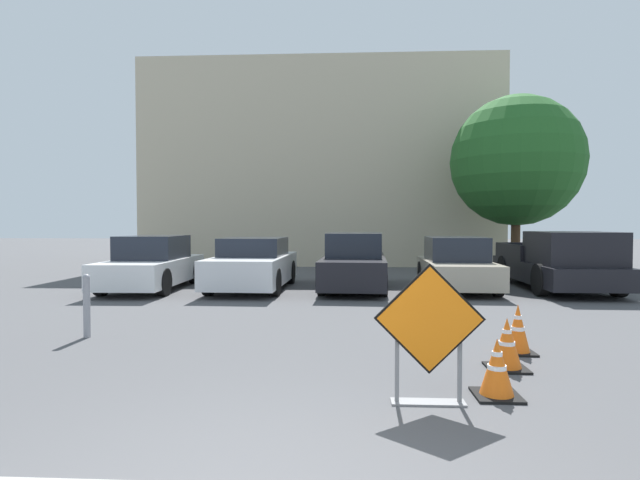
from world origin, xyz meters
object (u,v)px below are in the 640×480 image
object	(u,v)px
parked_car_fourth	(456,266)
pickup_truck	(560,263)
traffic_cone_second	(507,344)
traffic_cone_third	(518,329)
bollard_nearest	(87,304)
road_closed_sign	(429,330)
parked_car_nearest	(152,265)
parked_car_third	(354,263)
traffic_cone_nearest	(497,368)
parked_car_second	(253,265)

from	to	relation	value
parked_car_fourth	pickup_truck	distance (m)	2.83
traffic_cone_second	traffic_cone_third	distance (m)	0.89
pickup_truck	bollard_nearest	distance (m)	11.85
road_closed_sign	traffic_cone_second	xyz separation A→B (m)	(1.19, 1.31, -0.45)
parked_car_nearest	parked_car_third	world-z (taller)	parked_car_third
traffic_cone_nearest	pickup_truck	distance (m)	9.72
parked_car_nearest	pickup_truck	size ratio (longest dim) A/B	0.84
traffic_cone_third	pickup_truck	bearing A→B (deg)	63.31
parked_car_second	pickup_truck	world-z (taller)	pickup_truck
road_closed_sign	parked_car_third	xyz separation A→B (m)	(-0.60, 9.04, -0.05)
traffic_cone_second	parked_car_fourth	bearing A→B (deg)	82.27
road_closed_sign	parked_car_nearest	distance (m)	10.69
parked_car_third	parked_car_nearest	bearing A→B (deg)	6.58
traffic_cone_second	parked_car_nearest	size ratio (longest dim) A/B	0.15
parked_car_second	bollard_nearest	size ratio (longest dim) A/B	4.31
traffic_cone_third	parked_car_second	distance (m)	8.40
traffic_cone_nearest	bollard_nearest	xyz separation A→B (m)	(-5.77, 2.47, 0.24)
traffic_cone_second	parked_car_fourth	xyz separation A→B (m)	(1.04, 7.66, 0.35)
traffic_cone_second	traffic_cone_third	bearing A→B (deg)	63.02
road_closed_sign	parked_car_second	world-z (taller)	same
road_closed_sign	bollard_nearest	world-z (taller)	road_closed_sign
parked_car_fourth	parked_car_nearest	bearing A→B (deg)	4.21
parked_car_nearest	parked_car_second	size ratio (longest dim) A/B	0.98
parked_car_nearest	parked_car_fourth	xyz separation A→B (m)	(8.50, 0.31, -0.02)
road_closed_sign	traffic_cone_nearest	world-z (taller)	road_closed_sign
parked_car_third	bollard_nearest	distance (m)	7.69
pickup_truck	parked_car_third	bearing A→B (deg)	0.64
parked_car_nearest	traffic_cone_second	bearing A→B (deg)	134.60
traffic_cone_third	parked_car_nearest	bearing A→B (deg)	140.17
parked_car_second	bollard_nearest	distance (m)	6.28
traffic_cone_third	parked_car_third	distance (m)	7.29
traffic_cone_second	parked_car_fourth	world-z (taller)	parked_car_fourth
parked_car_nearest	bollard_nearest	xyz separation A→B (m)	(1.26, -5.91, -0.15)
traffic_cone_nearest	road_closed_sign	bearing A→B (deg)	-159.69
traffic_cone_third	parked_car_second	size ratio (longest dim) A/B	0.16
parked_car_second	traffic_cone_nearest	bearing A→B (deg)	117.99
parked_car_nearest	bollard_nearest	bearing A→B (deg)	101.18
road_closed_sign	parked_car_fourth	xyz separation A→B (m)	(2.23, 8.98, -0.09)
traffic_cone_second	pickup_truck	xyz separation A→B (m)	(3.87, 7.68, 0.43)
parked_car_nearest	bollard_nearest	size ratio (longest dim) A/B	4.23
traffic_cone_second	traffic_cone_third	size ratio (longest dim) A/B	0.93
parked_car_third	parked_car_fourth	xyz separation A→B (m)	(2.83, -0.07, -0.05)
traffic_cone_nearest	parked_car_nearest	world-z (taller)	parked_car_nearest
parked_car_third	pickup_truck	bearing A→B (deg)	-177.78
parked_car_third	pickup_truck	world-z (taller)	pickup_truck
road_closed_sign	traffic_cone_third	bearing A→B (deg)	52.88
traffic_cone_nearest	traffic_cone_second	xyz separation A→B (m)	(0.43, 1.03, 0.01)
parked_car_fourth	bollard_nearest	bearing A→B (deg)	42.79
road_closed_sign	traffic_cone_third	distance (m)	2.67
parked_car_nearest	pickup_truck	xyz separation A→B (m)	(11.32, 0.33, 0.05)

